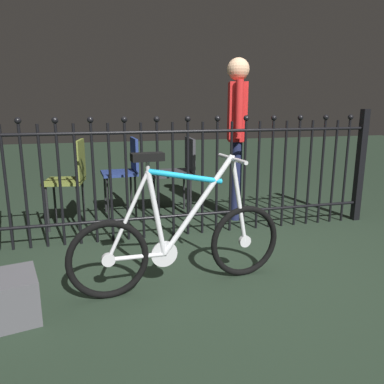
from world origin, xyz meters
The scene contains 8 objects.
ground_plane centered at (0.00, 0.00, 0.00)m, with size 20.00×20.00×0.00m, color #202E21.
iron_fence centered at (-0.04, 0.81, 0.59)m, with size 3.61×0.07×1.17m.
bicycle centered at (-0.39, -0.20, 0.33)m, with size 1.49×0.40×0.93m.
chair_olive centered at (-1.14, 1.33, 0.54)m, with size 0.42×0.41×0.88m.
chair_navy centered at (-0.58, 1.64, 0.53)m, with size 0.40×0.39×0.85m.
chair_charcoal centered at (-0.02, 1.49, 0.53)m, with size 0.46×0.45×0.86m.
person_visitor centered at (0.54, 1.21, 1.00)m, with size 0.25×0.46×1.67m.
display_crate centered at (-1.46, -0.35, 0.13)m, with size 0.35×0.35×0.26m, color #4C4C51.
Camera 1 is at (-0.92, -2.52, 1.22)m, focal length 35.34 mm.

